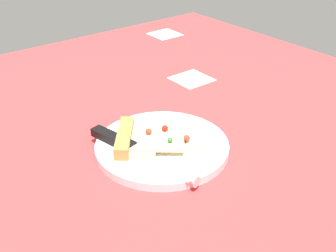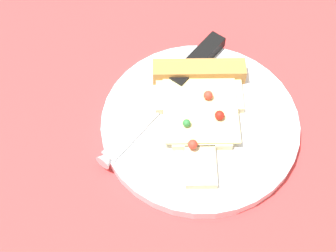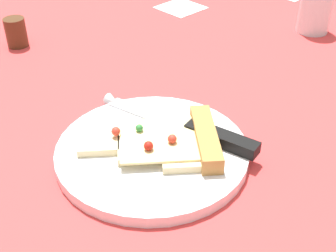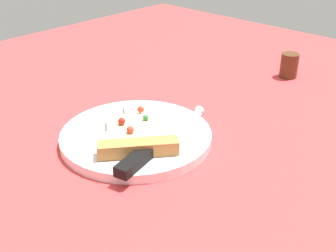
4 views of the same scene
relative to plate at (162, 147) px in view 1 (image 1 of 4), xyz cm
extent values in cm
cube|color=#D13838|center=(-4.50, 5.26, -2.28)|extent=(146.48, 146.48, 3.00)
cube|color=white|center=(21.26, -25.78, -0.88)|extent=(9.00, 9.00, 0.20)
cube|color=white|center=(54.22, -42.81, -0.88)|extent=(9.00, 9.00, 0.20)
cylinder|color=silver|center=(0.00, 0.00, 0.00)|extent=(24.71, 24.71, 1.57)
cube|color=beige|center=(2.53, 3.10, 1.28)|extent=(12.32, 11.60, 1.00)
cube|color=beige|center=(-0.95, -1.16, 1.28)|extent=(9.12, 8.89, 1.00)
cube|color=beige|center=(-4.11, -5.04, 1.28)|extent=(6.08, 6.31, 1.00)
cube|color=#EDD88C|center=(0.63, 0.78, 1.93)|extent=(13.45, 13.56, 0.30)
cube|color=#B27A3D|center=(4.42, 5.43, 1.88)|extent=(10.94, 9.60, 2.20)
sphere|color=red|center=(2.35, 1.31, 2.66)|extent=(1.15, 1.15, 1.15)
sphere|color=red|center=(-3.77, -2.73, 2.66)|extent=(1.16, 1.16, 1.16)
sphere|color=#2D7A38|center=(-2.34, -0.03, 2.57)|extent=(0.97, 0.97, 0.97)
sphere|color=#B21E14|center=(1.39, -1.78, 2.67)|extent=(1.18, 1.18, 1.18)
cube|color=silver|center=(-6.07, 4.36, 0.93)|extent=(12.15, 4.52, 0.30)
cone|color=silver|center=(-11.94, 3.08, 0.93)|extent=(2.38, 2.38, 2.00)
cube|color=black|center=(5.65, 6.93, 1.58)|extent=(10.24, 4.29, 1.60)
camera|label=1|loc=(-51.76, 39.33, 42.18)|focal=44.67mm
camera|label=2|loc=(-24.07, -22.51, 51.33)|focal=51.83mm
camera|label=3|loc=(34.50, -30.31, 36.30)|focal=48.52mm
camera|label=4|loc=(40.50, 44.85, 34.36)|focal=45.17mm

